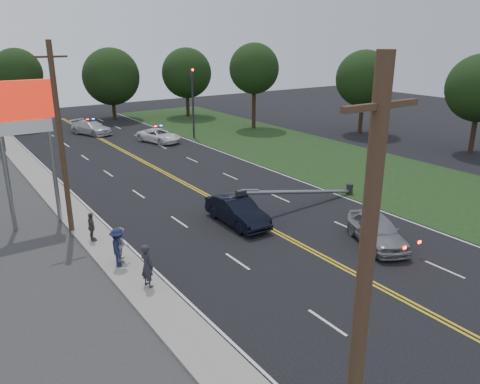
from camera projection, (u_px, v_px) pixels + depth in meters
ground at (355, 274)px, 20.99m from camera, size 120.00×120.00×0.00m
sidewalk at (98, 240)px, 24.33m from camera, size 1.80×70.00×0.12m
grass_verge at (379, 174)px, 36.02m from camera, size 12.00×80.00×0.01m
centerline_yellow at (233, 209)px, 28.82m from camera, size 0.36×80.00×0.00m
pylon_sign at (23, 119)px, 24.46m from camera, size 3.20×0.35×8.00m
traffic_signal at (193, 97)px, 47.58m from camera, size 0.28×0.41×7.05m
fallen_streetlight at (306, 191)px, 29.20m from camera, size 9.36×0.44×1.91m
utility_pole_near at (358, 342)px, 8.20m from camera, size 1.60×0.28×10.00m
utility_pole_mid at (61, 140)px, 23.87m from camera, size 1.60×0.28×10.00m
tree_6 at (17, 73)px, 52.55m from camera, size 5.48×5.48×8.89m
tree_7 at (111, 77)px, 58.20m from camera, size 7.01×7.01×8.80m
tree_8 at (187, 73)px, 60.11m from camera, size 6.36×6.36×8.75m
tree_9 at (254, 69)px, 51.88m from camera, size 5.55×5.55×9.45m
tree_12 at (480, 88)px, 40.71m from camera, size 5.87×5.87×8.75m
tree_13 at (364, 79)px, 49.29m from camera, size 5.92×5.92×8.81m
crashed_sedan at (237, 211)px, 26.36m from camera, size 1.69×4.69×1.54m
waiting_sedan at (377, 230)px, 23.73m from camera, size 3.52×4.87×1.54m
emergency_a at (159, 136)px, 46.66m from camera, size 3.53×5.21×1.33m
emergency_b at (91, 127)px, 50.39m from camera, size 3.81×5.46×1.47m
bystander_a at (147, 266)px, 19.47m from camera, size 0.60×0.78×1.91m
bystander_b at (122, 244)px, 21.82m from camera, size 0.88×0.97×1.64m
bystander_c at (118, 247)px, 21.24m from camera, size 1.00×1.33×1.84m
bystander_d at (92, 227)px, 23.88m from camera, size 0.40×0.91×1.53m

